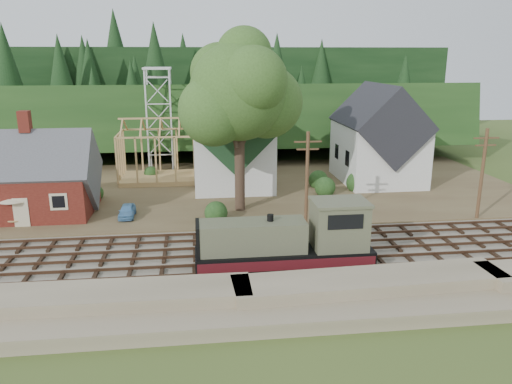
{
  "coord_description": "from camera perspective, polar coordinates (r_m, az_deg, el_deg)",
  "views": [
    {
      "loc": [
        -1.77,
        -32.93,
        13.79
      ],
      "look_at": [
        2.97,
        6.0,
        3.0
      ],
      "focal_mm": 35.0,
      "sensor_mm": 36.0,
      "label": 1
    }
  ],
  "objects": [
    {
      "name": "patio_set",
      "position": [
        45.07,
        -25.99,
        -0.7
      ],
      "size": [
        2.34,
        2.34,
        2.61
      ],
      "color": "silver",
      "rests_on": "village_flat"
    },
    {
      "name": "ridge",
      "position": [
        91.99,
        -5.8,
        6.68
      ],
      "size": [
        80.0,
        20.0,
        12.0
      ],
      "primitive_type": "cube",
      "color": "black",
      "rests_on": "ground"
    },
    {
      "name": "telegraph_pole_far",
      "position": [
        45.94,
        24.43,
        2.0
      ],
      "size": [
        2.2,
        0.28,
        8.0
      ],
      "color": "#4C331E",
      "rests_on": "ground"
    },
    {
      "name": "church",
      "position": [
        53.45,
        -2.82,
        6.09
      ],
      "size": [
        8.4,
        15.17,
        13.0
      ],
      "color": "silver",
      "rests_on": "village_flat"
    },
    {
      "name": "village_flat",
      "position": [
        52.76,
        -4.78,
        0.34
      ],
      "size": [
        64.0,
        26.0,
        0.3
      ],
      "primitive_type": "cube",
      "color": "brown",
      "rests_on": "ground"
    },
    {
      "name": "railroad_bed",
      "position": [
        35.72,
        -3.59,
        -7.22
      ],
      "size": [
        64.0,
        11.0,
        0.16
      ],
      "primitive_type": "cube",
      "color": "#726B5B",
      "rests_on": "ground"
    },
    {
      "name": "locomotive",
      "position": [
        32.7,
        4.04,
        -5.72
      ],
      "size": [
        11.39,
        2.85,
        4.57
      ],
      "color": "black",
      "rests_on": "railroad_bed"
    },
    {
      "name": "farmhouse",
      "position": [
        56.28,
        13.79,
        5.82
      ],
      "size": [
        8.4,
        10.8,
        10.6
      ],
      "color": "silver",
      "rests_on": "village_flat"
    },
    {
      "name": "lattice_tower",
      "position": [
        61.2,
        -11.12,
        11.58
      ],
      "size": [
        3.2,
        3.2,
        12.12
      ],
      "color": "silver",
      "rests_on": "village_flat"
    },
    {
      "name": "timber_frame",
      "position": [
        56.09,
        -11.17,
        4.28
      ],
      "size": [
        8.2,
        6.2,
        6.99
      ],
      "color": "tan",
      "rests_on": "village_flat"
    },
    {
      "name": "telegraph_pole_near",
      "position": [
        40.28,
        5.84,
        1.59
      ],
      "size": [
        2.2,
        0.28,
        8.0
      ],
      "color": "#4C331E",
      "rests_on": "ground"
    },
    {
      "name": "big_tree",
      "position": [
        43.34,
        -1.73,
        10.65
      ],
      "size": [
        10.9,
        8.4,
        14.7
      ],
      "color": "#38281E",
      "rests_on": "village_flat"
    },
    {
      "name": "car_red",
      "position": [
        54.75,
        16.11,
        1.23
      ],
      "size": [
        5.23,
        3.36,
        1.34
      ],
      "primitive_type": "imported",
      "rotation": [
        0.0,
        0.0,
        1.82
      ],
      "color": "red",
      "rests_on": "village_flat"
    },
    {
      "name": "ground",
      "position": [
        35.75,
        -3.59,
        -7.34
      ],
      "size": [
        140.0,
        140.0,
        0.0
      ],
      "primitive_type": "plane",
      "color": "#384C1E",
      "rests_on": "ground"
    },
    {
      "name": "car_blue",
      "position": [
        44.33,
        -14.52,
        -2.1
      ],
      "size": [
        1.31,
        3.21,
        1.09
      ],
      "primitive_type": "imported",
      "rotation": [
        0.0,
        0.0,
        -0.01
      ],
      "color": "#63A1D4",
      "rests_on": "village_flat"
    },
    {
      "name": "hillside",
      "position": [
        76.21,
        -5.51,
        4.89
      ],
      "size": [
        70.0,
        28.96,
        12.74
      ],
      "primitive_type": "cube",
      "rotation": [
        -0.17,
        0.0,
        0.0
      ],
      "color": "#1E3F19",
      "rests_on": "ground"
    },
    {
      "name": "embankment",
      "position": [
        28.11,
        -2.51,
        -14.01
      ],
      "size": [
        64.0,
        5.0,
        1.6
      ],
      "primitive_type": "cube",
      "color": "#7F7259",
      "rests_on": "ground"
    },
    {
      "name": "depot",
      "position": [
        47.38,
        -24.22,
        1.11
      ],
      "size": [
        10.8,
        7.41,
        9.0
      ],
      "color": "#511712",
      "rests_on": "village_flat"
    }
  ]
}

